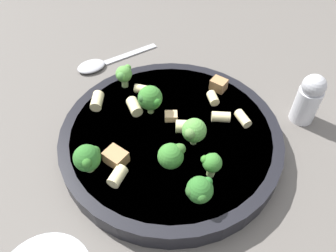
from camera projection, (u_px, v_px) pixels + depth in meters
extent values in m
plane|color=#5B5651|center=(168.00, 144.00, 0.46)|extent=(2.00, 2.00, 0.00)
cylinder|color=black|center=(168.00, 138.00, 0.45)|extent=(0.30, 0.30, 0.03)
cylinder|color=beige|center=(168.00, 133.00, 0.44)|extent=(0.27, 0.27, 0.01)
torus|color=black|center=(168.00, 132.00, 0.44)|extent=(0.29, 0.29, 0.00)
cylinder|color=#93B766|center=(195.00, 197.00, 0.36)|extent=(0.01, 0.01, 0.01)
sphere|color=#2D6B28|center=(196.00, 190.00, 0.35)|extent=(0.03, 0.03, 0.03)
sphere|color=#2D6225|center=(198.00, 197.00, 0.34)|extent=(0.01, 0.01, 0.01)
sphere|color=#2D5B25|center=(189.00, 191.00, 0.35)|extent=(0.02, 0.02, 0.02)
sphere|color=#276E27|center=(204.00, 182.00, 0.35)|extent=(0.01, 0.01, 0.01)
cylinder|color=#84AD60|center=(170.00, 164.00, 0.39)|extent=(0.01, 0.01, 0.01)
sphere|color=#387A2D|center=(170.00, 156.00, 0.38)|extent=(0.03, 0.03, 0.03)
sphere|color=#30762B|center=(176.00, 149.00, 0.39)|extent=(0.01, 0.01, 0.01)
sphere|color=#39692A|center=(177.00, 149.00, 0.38)|extent=(0.01, 0.01, 0.01)
cylinder|color=#9EC175|center=(190.00, 139.00, 0.42)|extent=(0.01, 0.01, 0.01)
sphere|color=#569942|center=(191.00, 130.00, 0.41)|extent=(0.03, 0.03, 0.03)
sphere|color=#508B3E|center=(199.00, 130.00, 0.40)|extent=(0.01, 0.01, 0.01)
sphere|color=#5A8643|center=(187.00, 133.00, 0.40)|extent=(0.01, 0.01, 0.01)
cylinder|color=#93B766|center=(148.00, 108.00, 0.45)|extent=(0.01, 0.01, 0.02)
sphere|color=#387A2D|center=(147.00, 98.00, 0.44)|extent=(0.03, 0.03, 0.03)
sphere|color=#31762D|center=(152.00, 103.00, 0.43)|extent=(0.01, 0.01, 0.01)
sphere|color=#307A28|center=(153.00, 102.00, 0.43)|extent=(0.01, 0.01, 0.01)
sphere|color=#34682E|center=(141.00, 98.00, 0.43)|extent=(0.01, 0.01, 0.01)
cylinder|color=#84AD60|center=(86.00, 166.00, 0.39)|extent=(0.01, 0.01, 0.01)
sphere|color=#2D6B28|center=(84.00, 158.00, 0.38)|extent=(0.03, 0.03, 0.03)
sphere|color=#2E6624|center=(84.00, 163.00, 0.37)|extent=(0.01, 0.01, 0.01)
sphere|color=#2F6A27|center=(91.00, 152.00, 0.38)|extent=(0.01, 0.01, 0.01)
cylinder|color=#9EC175|center=(122.00, 82.00, 0.49)|extent=(0.01, 0.01, 0.01)
sphere|color=#569942|center=(121.00, 74.00, 0.48)|extent=(0.02, 0.02, 0.02)
sphere|color=#4E8C40|center=(119.00, 76.00, 0.47)|extent=(0.01, 0.01, 0.01)
sphere|color=#59A043|center=(120.00, 77.00, 0.47)|extent=(0.01, 0.01, 0.01)
sphere|color=#53963E|center=(125.00, 68.00, 0.48)|extent=(0.01, 0.01, 0.01)
cylinder|color=#93B766|center=(208.00, 170.00, 0.38)|extent=(0.01, 0.01, 0.02)
sphere|color=#387A2D|center=(209.00, 163.00, 0.37)|extent=(0.02, 0.02, 0.02)
sphere|color=#36782C|center=(211.00, 157.00, 0.37)|extent=(0.01, 0.01, 0.01)
sphere|color=#367928|center=(202.00, 159.00, 0.37)|extent=(0.01, 0.01, 0.01)
cylinder|color=beige|center=(240.00, 118.00, 0.44)|extent=(0.03, 0.02, 0.01)
cylinder|color=beige|center=(183.00, 125.00, 0.43)|extent=(0.02, 0.03, 0.02)
cylinder|color=beige|center=(132.00, 107.00, 0.46)|extent=(0.03, 0.03, 0.02)
cylinder|color=beige|center=(210.00, 98.00, 0.47)|extent=(0.02, 0.02, 0.01)
cylinder|color=beige|center=(218.00, 117.00, 0.44)|extent=(0.02, 0.03, 0.01)
cylinder|color=beige|center=(141.00, 90.00, 0.48)|extent=(0.02, 0.03, 0.01)
cylinder|color=beige|center=(94.00, 101.00, 0.46)|extent=(0.03, 0.02, 0.02)
cylinder|color=beige|center=(114.00, 176.00, 0.38)|extent=(0.03, 0.02, 0.02)
cube|color=#A87A4C|center=(216.00, 85.00, 0.49)|extent=(0.03, 0.03, 0.02)
cube|color=#A87A4C|center=(113.00, 157.00, 0.40)|extent=(0.03, 0.03, 0.02)
cube|color=tan|center=(167.00, 116.00, 0.45)|extent=(0.02, 0.02, 0.01)
cylinder|color=silver|center=(303.00, 105.00, 0.47)|extent=(0.03, 0.03, 0.05)
sphere|color=#B7B7BC|center=(311.00, 86.00, 0.44)|extent=(0.03, 0.03, 0.03)
cube|color=#B2B2B7|center=(128.00, 53.00, 0.60)|extent=(0.07, 0.09, 0.01)
ellipsoid|color=#B2B2B7|center=(89.00, 66.00, 0.57)|extent=(0.06, 0.06, 0.01)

